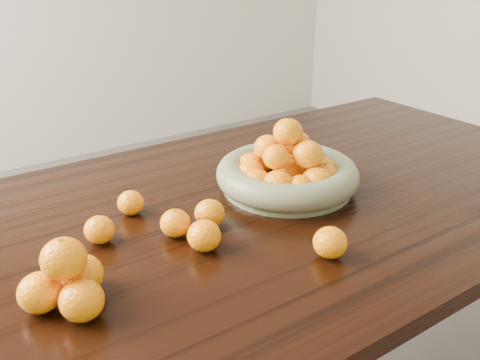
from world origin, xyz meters
TOP-DOWN VIEW (x-y plane):
  - dining_table at (0.00, 0.00)m, footprint 2.00×1.00m
  - fruit_bowl at (0.14, 0.02)m, footprint 0.35×0.35m
  - orange_pyramid at (-0.47, -0.14)m, footprint 0.15×0.15m
  - loose_orange_0 at (-0.20, -0.03)m, footprint 0.06×0.06m
  - loose_orange_1 at (-0.18, -0.12)m, footprint 0.07×0.07m
  - loose_orange_2 at (0.00, -0.28)m, footprint 0.07×0.07m
  - loose_orange_3 at (-0.24, 0.11)m, footprint 0.06×0.06m
  - loose_orange_4 at (-0.34, 0.03)m, footprint 0.06×0.06m
  - loose_orange_5 at (-0.12, -0.04)m, footprint 0.07×0.07m

SIDE VIEW (x-z plane):
  - dining_table at x=0.00m, z-range 0.29..1.04m
  - loose_orange_3 at x=-0.24m, z-range 0.75..0.81m
  - loose_orange_4 at x=-0.34m, z-range 0.75..0.81m
  - loose_orange_0 at x=-0.20m, z-range 0.75..0.81m
  - loose_orange_5 at x=-0.12m, z-range 0.75..0.81m
  - loose_orange_2 at x=0.00m, z-range 0.75..0.81m
  - loose_orange_1 at x=-0.18m, z-range 0.75..0.81m
  - fruit_bowl at x=0.14m, z-range 0.71..0.89m
  - orange_pyramid at x=-0.47m, z-range 0.74..0.86m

